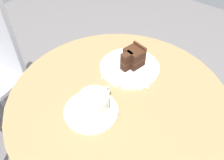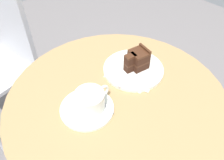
{
  "view_description": "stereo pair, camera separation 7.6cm",
  "coord_description": "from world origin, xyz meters",
  "px_view_note": "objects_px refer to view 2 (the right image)",
  "views": [
    {
      "loc": [
        -0.41,
        -0.29,
        1.28
      ],
      "look_at": [
        0.02,
        0.04,
        0.74
      ],
      "focal_mm": 38.0,
      "sensor_mm": 36.0,
      "label": 1
    },
    {
      "loc": [
        -0.36,
        -0.35,
        1.28
      ],
      "look_at": [
        0.02,
        0.04,
        0.74
      ],
      "focal_mm": 38.0,
      "sensor_mm": 36.0,
      "label": 2
    }
  ],
  "objects_px": {
    "fork": "(132,80)",
    "cake_plate": "(133,69)",
    "teaspoon": "(106,106)",
    "saucer": "(87,109)",
    "napkin": "(134,73)",
    "cake_slice": "(137,60)",
    "coffee_cup": "(90,100)"
  },
  "relations": [
    {
      "from": "teaspoon",
      "to": "cake_plate",
      "type": "distance_m",
      "value": 0.2
    },
    {
      "from": "saucer",
      "to": "teaspoon",
      "type": "xyz_separation_m",
      "value": [
        0.05,
        -0.04,
        0.01
      ]
    },
    {
      "from": "cake_slice",
      "to": "fork",
      "type": "bearing_deg",
      "value": -150.72
    },
    {
      "from": "saucer",
      "to": "cake_slice",
      "type": "height_order",
      "value": "cake_slice"
    },
    {
      "from": "napkin",
      "to": "saucer",
      "type": "bearing_deg",
      "value": -178.03
    },
    {
      "from": "coffee_cup",
      "to": "cake_plate",
      "type": "distance_m",
      "value": 0.23
    },
    {
      "from": "cake_slice",
      "to": "fork",
      "type": "height_order",
      "value": "cake_slice"
    },
    {
      "from": "saucer",
      "to": "cake_slice",
      "type": "distance_m",
      "value": 0.25
    },
    {
      "from": "cake_plate",
      "to": "cake_slice",
      "type": "bearing_deg",
      "value": -17.39
    },
    {
      "from": "cake_plate",
      "to": "saucer",
      "type": "bearing_deg",
      "value": -175.16
    },
    {
      "from": "coffee_cup",
      "to": "cake_slice",
      "type": "xyz_separation_m",
      "value": [
        0.24,
        0.02,
        0.0
      ]
    },
    {
      "from": "napkin",
      "to": "fork",
      "type": "bearing_deg",
      "value": -145.69
    },
    {
      "from": "saucer",
      "to": "cake_plate",
      "type": "bearing_deg",
      "value": 4.84
    },
    {
      "from": "teaspoon",
      "to": "coffee_cup",
      "type": "bearing_deg",
      "value": -114.0
    },
    {
      "from": "cake_plate",
      "to": "cake_slice",
      "type": "relative_size",
      "value": 2.39
    },
    {
      "from": "teaspoon",
      "to": "cake_slice",
      "type": "distance_m",
      "value": 0.21
    },
    {
      "from": "saucer",
      "to": "coffee_cup",
      "type": "xyz_separation_m",
      "value": [
        0.01,
        -0.01,
        0.04
      ]
    },
    {
      "from": "teaspoon",
      "to": "fork",
      "type": "bearing_deg",
      "value": 114.13
    },
    {
      "from": "teaspoon",
      "to": "napkin",
      "type": "height_order",
      "value": "teaspoon"
    },
    {
      "from": "teaspoon",
      "to": "napkin",
      "type": "bearing_deg",
      "value": 120.72
    },
    {
      "from": "cake_slice",
      "to": "napkin",
      "type": "bearing_deg",
      "value": -160.55
    },
    {
      "from": "napkin",
      "to": "cake_plate",
      "type": "bearing_deg",
      "value": 50.47
    },
    {
      "from": "coffee_cup",
      "to": "cake_slice",
      "type": "relative_size",
      "value": 1.34
    },
    {
      "from": "teaspoon",
      "to": "cake_plate",
      "type": "xyz_separation_m",
      "value": [
        0.19,
        0.06,
        -0.01
      ]
    },
    {
      "from": "saucer",
      "to": "napkin",
      "type": "bearing_deg",
      "value": 1.97
    },
    {
      "from": "saucer",
      "to": "cake_slice",
      "type": "xyz_separation_m",
      "value": [
        0.25,
        0.02,
        0.04
      ]
    },
    {
      "from": "saucer",
      "to": "cake_plate",
      "type": "height_order",
      "value": "cake_plate"
    },
    {
      "from": "teaspoon",
      "to": "napkin",
      "type": "relative_size",
      "value": 0.53
    },
    {
      "from": "teaspoon",
      "to": "cake_slice",
      "type": "bearing_deg",
      "value": 121.31
    },
    {
      "from": "cake_slice",
      "to": "fork",
      "type": "relative_size",
      "value": 0.6
    },
    {
      "from": "fork",
      "to": "cake_plate",
      "type": "bearing_deg",
      "value": -126.48
    },
    {
      "from": "saucer",
      "to": "teaspoon",
      "type": "height_order",
      "value": "teaspoon"
    }
  ]
}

